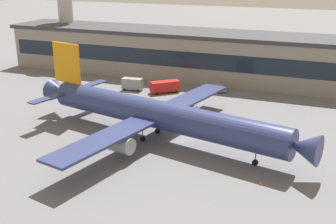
% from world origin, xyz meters
% --- Properties ---
extents(ground_plane, '(600.00, 600.00, 0.00)m').
position_xyz_m(ground_plane, '(0.00, 0.00, 0.00)').
color(ground_plane, slate).
extents(terminal_building, '(160.74, 19.53, 14.90)m').
position_xyz_m(terminal_building, '(0.00, 52.19, 7.47)').
color(terminal_building, gray).
rests_on(terminal_building, ground_plane).
extents(airliner, '(65.05, 56.00, 17.93)m').
position_xyz_m(airliner, '(-4.93, -1.60, 5.58)').
color(airliner, navy).
rests_on(airliner, ground_plane).
extents(control_tower, '(10.14, 10.14, 33.81)m').
position_xyz_m(control_tower, '(-65.94, 56.05, 20.98)').
color(control_tower, '#B7B7B2').
rests_on(control_tower, ground_plane).
extents(pushback_tractor, '(5.09, 5.34, 1.75)m').
position_xyz_m(pushback_tractor, '(-2.45, 38.31, 1.05)').
color(pushback_tractor, gray).
rests_on(pushback_tractor, ground_plane).
extents(fuel_truck, '(7.98, 7.85, 3.35)m').
position_xyz_m(fuel_truck, '(-16.50, 31.45, 1.88)').
color(fuel_truck, red).
rests_on(fuel_truck, ground_plane).
extents(stair_truck, '(6.21, 2.98, 3.55)m').
position_xyz_m(stair_truck, '(-26.32, 30.19, 1.98)').
color(stair_truck, gray).
rests_on(stair_truck, ground_plane).
extents(traffic_cone_0, '(0.54, 0.54, 0.68)m').
position_xyz_m(traffic_cone_0, '(18.91, -13.36, 0.34)').
color(traffic_cone_0, '#F2590C').
rests_on(traffic_cone_0, ground_plane).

